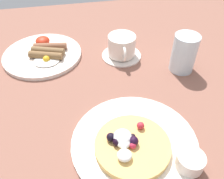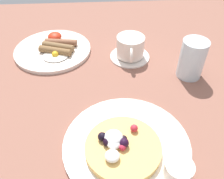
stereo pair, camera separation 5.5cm
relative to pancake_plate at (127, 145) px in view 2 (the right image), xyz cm
name	(u,v)px [view 2 (the right image)]	position (x,y,z in cm)	size (l,w,h in cm)	color
ground_plane	(90,110)	(-7.68, 12.27, -2.00)	(199.68, 123.51, 3.00)	brown
pancake_plate	(127,145)	(0.00, 0.00, 0.00)	(26.42, 26.42, 1.00)	silver
pancake_with_berries	(121,147)	(-1.31, -1.48, 1.59)	(15.36, 15.36, 3.72)	#E2B05F
syrup_ramekin	(179,170)	(8.64, -7.42, 2.07)	(5.33, 5.33, 3.05)	silver
breakfast_plate	(53,50)	(-19.34, 36.57, 0.06)	(23.66, 23.66, 1.12)	silver
fried_breakfast	(57,46)	(-17.86, 36.60, 1.60)	(11.50, 15.30, 2.63)	brown
coffee_saucer	(130,56)	(4.49, 32.07, -0.08)	(12.00, 12.00, 0.83)	silver
coffee_cup	(130,46)	(4.48, 31.91, 3.48)	(8.24, 11.35, 6.07)	silver
water_glass	(192,59)	(19.82, 22.49, 4.88)	(6.81, 6.81, 10.77)	silver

